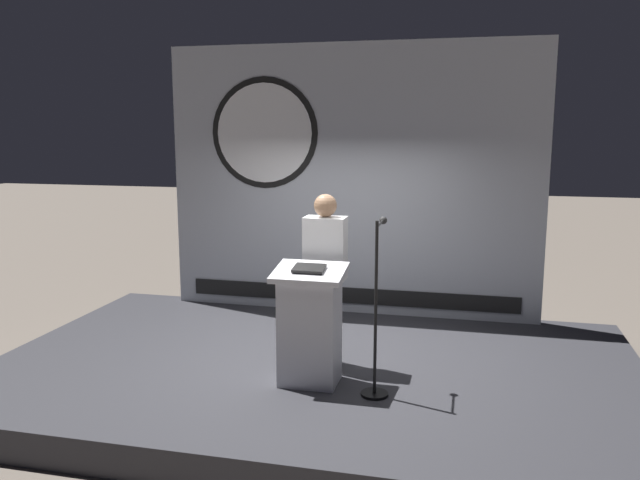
{
  "coord_description": "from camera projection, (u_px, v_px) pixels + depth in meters",
  "views": [
    {
      "loc": [
        1.48,
        -5.96,
        2.63
      ],
      "look_at": [
        0.08,
        -0.13,
        1.57
      ],
      "focal_mm": 36.05,
      "sensor_mm": 36.0,
      "label": 1
    }
  ],
  "objects": [
    {
      "name": "stage_platform",
      "position": [
        315.0,
        376.0,
        6.47
      ],
      "size": [
        6.4,
        4.0,
        0.3
      ],
      "primitive_type": "cube",
      "color": "#333338",
      "rests_on": "ground"
    },
    {
      "name": "banner_display",
      "position": [
        348.0,
        181.0,
        7.94
      ],
      "size": [
        4.65,
        0.12,
        3.33
      ],
      "color": "#B2B7C1",
      "rests_on": "stage_platform"
    },
    {
      "name": "podium",
      "position": [
        310.0,
        325.0,
        5.83
      ],
      "size": [
        0.64,
        0.5,
        1.11
      ],
      "color": "silver",
      "rests_on": "stage_platform"
    },
    {
      "name": "ground_plane",
      "position": [
        315.0,
        390.0,
        6.5
      ],
      "size": [
        40.0,
        40.0,
        0.0
      ],
      "primitive_type": "plane",
      "color": "#6B6056"
    },
    {
      "name": "microphone_stand",
      "position": [
        376.0,
        333.0,
        5.59
      ],
      "size": [
        0.24,
        0.54,
        1.55
      ],
      "color": "black",
      "rests_on": "stage_platform"
    },
    {
      "name": "speaker_person",
      "position": [
        325.0,
        279.0,
        6.23
      ],
      "size": [
        0.4,
        0.26,
        1.7
      ],
      "color": "black",
      "rests_on": "stage_platform"
    }
  ]
}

